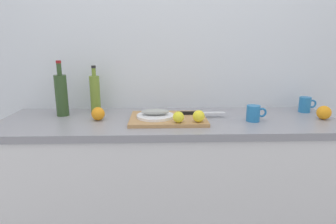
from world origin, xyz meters
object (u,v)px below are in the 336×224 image
at_px(coffee_mug_0, 305,105).
at_px(orange_0, 324,113).
at_px(olive_oil_bottle, 95,93).
at_px(coffee_mug_1, 254,113).
at_px(chef_knife, 195,113).
at_px(fish_fillet, 155,112).
at_px(lemon_0, 199,116).
at_px(white_plate, 155,116).
at_px(wine_bottle, 61,94).
at_px(cutting_board, 168,119).

relative_size(coffee_mug_0, orange_0, 1.39).
height_order(olive_oil_bottle, coffee_mug_1, olive_oil_bottle).
distance_m(chef_knife, coffee_mug_1, 0.34).
distance_m(fish_fillet, coffee_mug_1, 0.57).
height_order(lemon_0, orange_0, lemon_0).
xyz_separation_m(chef_knife, orange_0, (0.75, -0.06, 0.01)).
xyz_separation_m(white_plate, wine_bottle, (-0.58, 0.14, 0.11)).
height_order(white_plate, orange_0, orange_0).
bearing_deg(white_plate, lemon_0, -24.47).
relative_size(white_plate, chef_knife, 0.74).
relative_size(fish_fillet, coffee_mug_1, 1.39).
bearing_deg(white_plate, coffee_mug_0, 10.35).
distance_m(white_plate, fish_fillet, 0.03).
xyz_separation_m(chef_knife, olive_oil_bottle, (-0.63, 0.16, 0.10)).
relative_size(fish_fillet, lemon_0, 2.47).
height_order(lemon_0, wine_bottle, wine_bottle).
bearing_deg(fish_fillet, cutting_board, 3.01).
xyz_separation_m(cutting_board, fish_fillet, (-0.07, -0.00, 0.04)).
height_order(cutting_board, fish_fillet, fish_fillet).
bearing_deg(wine_bottle, orange_0, -5.17).
height_order(cutting_board, wine_bottle, wine_bottle).
height_order(olive_oil_bottle, coffee_mug_0, olive_oil_bottle).
bearing_deg(fish_fillet, white_plate, 180.00).
distance_m(lemon_0, olive_oil_bottle, 0.71).
distance_m(olive_oil_bottle, coffee_mug_0, 1.37).
bearing_deg(olive_oil_bottle, white_plate, -29.85).
height_order(cutting_board, olive_oil_bottle, olive_oil_bottle).
distance_m(lemon_0, coffee_mug_0, 0.79).
distance_m(white_plate, chef_knife, 0.25).
xyz_separation_m(cutting_board, chef_knife, (0.17, 0.06, 0.02)).
xyz_separation_m(lemon_0, wine_bottle, (-0.81, 0.25, 0.08)).
bearing_deg(cutting_board, lemon_0, -34.44).
height_order(white_plate, lemon_0, lemon_0).
bearing_deg(orange_0, chef_knife, 175.15).
xyz_separation_m(cutting_board, wine_bottle, (-0.65, 0.13, 0.12)).
height_order(lemon_0, coffee_mug_1, coffee_mug_1).
xyz_separation_m(lemon_0, coffee_mug_1, (0.33, 0.08, -0.01)).
xyz_separation_m(wine_bottle, orange_0, (1.57, -0.14, -0.09)).
distance_m(wine_bottle, coffee_mug_0, 1.55).
height_order(chef_knife, coffee_mug_1, coffee_mug_1).
bearing_deg(coffee_mug_0, lemon_0, -158.77).
bearing_deg(fish_fillet, lemon_0, -24.47).
bearing_deg(coffee_mug_0, coffee_mug_1, -153.01).
xyz_separation_m(white_plate, coffee_mug_1, (0.57, -0.03, 0.02)).
distance_m(coffee_mug_1, orange_0, 0.43).
xyz_separation_m(cutting_board, olive_oil_bottle, (-0.46, 0.22, 0.12)).
relative_size(cutting_board, orange_0, 5.40).
relative_size(chef_knife, olive_oil_bottle, 0.96).
relative_size(chef_knife, wine_bottle, 0.86).
bearing_deg(cutting_board, white_plate, -176.99).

